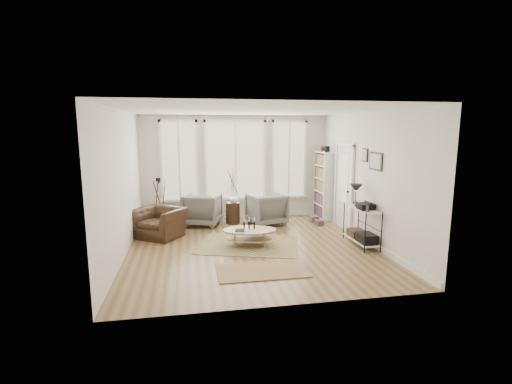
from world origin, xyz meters
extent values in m
plane|color=olive|center=(0.00, 0.00, 0.00)|extent=(5.50, 5.50, 0.00)
plane|color=white|center=(0.00, 0.00, 2.90)|extent=(5.50, 5.50, 0.00)
cube|color=silver|center=(0.00, 2.75, 1.45)|extent=(5.20, 0.04, 2.90)
cube|color=silver|center=(0.00, -2.75, 1.45)|extent=(5.20, 0.04, 2.90)
cube|color=silver|center=(-2.60, 0.00, 1.45)|extent=(0.04, 5.50, 2.90)
cube|color=silver|center=(2.60, 0.00, 1.45)|extent=(0.04, 5.50, 2.90)
cube|color=white|center=(0.00, 2.74, 0.06)|extent=(5.10, 0.04, 0.12)
cube|color=white|center=(2.58, 0.00, 0.06)|extent=(0.03, 5.40, 0.12)
cube|color=tan|center=(0.00, 2.73, 1.65)|extent=(1.60, 0.03, 2.10)
cube|color=tan|center=(-1.55, 2.73, 1.65)|extent=(0.90, 0.03, 2.10)
cube|color=tan|center=(1.55, 2.73, 1.65)|extent=(0.90, 0.03, 2.10)
cube|color=white|center=(0.00, 2.71, 1.65)|extent=(1.74, 0.06, 2.24)
cube|color=white|center=(-1.55, 2.71, 1.65)|extent=(1.04, 0.06, 2.24)
cube|color=white|center=(1.55, 2.71, 1.65)|extent=(1.04, 0.06, 2.24)
cube|color=white|center=(0.00, 2.69, 0.57)|extent=(4.10, 0.12, 0.06)
cube|color=silver|center=(2.58, 1.15, 1.05)|extent=(0.04, 0.88, 2.10)
cube|color=white|center=(2.56, 1.15, 1.30)|extent=(0.01, 0.55, 1.20)
cube|color=white|center=(2.56, 0.66, 1.05)|extent=(0.06, 0.08, 2.18)
cube|color=white|center=(2.56, 1.64, 1.05)|extent=(0.06, 0.08, 2.18)
cube|color=white|center=(2.56, 1.15, 2.14)|extent=(0.06, 1.06, 0.08)
sphere|color=black|center=(2.53, 0.82, 1.00)|extent=(0.06, 0.06, 0.06)
cube|color=white|center=(2.43, 1.81, 0.95)|extent=(0.30, 0.03, 1.90)
cube|color=white|center=(2.43, 2.63, 0.95)|extent=(0.30, 0.03, 1.90)
cube|color=white|center=(2.58, 2.23, 0.95)|extent=(0.02, 0.85, 1.90)
cube|color=white|center=(2.43, 2.23, 0.95)|extent=(0.30, 0.81, 1.90)
cube|color=brown|center=(2.43, 2.23, 0.95)|extent=(0.24, 0.75, 1.76)
cube|color=black|center=(2.43, 2.02, 1.98)|extent=(0.12, 0.10, 0.16)
sphere|color=#352014|center=(2.43, 2.38, 1.97)|extent=(0.14, 0.14, 0.14)
cube|color=white|center=(2.38, -0.30, 0.12)|extent=(0.37, 1.07, 0.03)
cube|color=white|center=(2.38, -0.30, 0.82)|extent=(0.37, 1.07, 0.02)
cylinder|color=black|center=(2.20, -0.83, 0.42)|extent=(0.02, 0.02, 0.85)
cylinder|color=black|center=(2.56, -0.83, 0.42)|extent=(0.02, 0.02, 0.85)
cylinder|color=black|center=(2.20, 0.23, 0.42)|extent=(0.02, 0.02, 0.85)
cylinder|color=black|center=(2.56, 0.23, 0.42)|extent=(0.02, 0.02, 0.85)
cylinder|color=black|center=(2.38, 0.05, 0.88)|extent=(0.14, 0.14, 0.02)
cylinder|color=black|center=(2.38, 0.05, 1.01)|extent=(0.02, 0.02, 0.30)
cone|color=black|center=(2.38, 0.05, 1.21)|extent=(0.28, 0.28, 0.18)
cube|color=black|center=(2.38, -0.45, 0.91)|extent=(0.32, 0.30, 0.13)
cube|color=black|center=(2.38, -0.55, 0.23)|extent=(0.32, 0.45, 0.20)
cube|color=#352014|center=(2.38, -0.08, 0.21)|extent=(0.32, 0.40, 0.16)
cube|color=black|center=(2.28, -0.72, 0.91)|extent=(0.02, 0.10, 0.14)
cube|color=black|center=(2.28, -0.18, 0.91)|extent=(0.02, 0.10, 0.12)
cube|color=black|center=(2.58, -0.40, 1.85)|extent=(0.03, 0.52, 0.38)
cube|color=silver|center=(2.56, -0.40, 1.85)|extent=(0.01, 0.44, 0.30)
cube|color=black|center=(2.58, 0.10, 1.95)|extent=(0.03, 0.24, 0.30)
cube|color=silver|center=(2.56, 0.10, 1.95)|extent=(0.01, 0.18, 0.24)
cube|color=brown|center=(-0.04, 0.16, 0.01)|extent=(2.53, 2.17, 0.01)
cube|color=brown|center=(-0.05, -1.40, 0.01)|extent=(1.61, 0.90, 0.01)
ellipsoid|color=tan|center=(-0.04, 0.10, 0.17)|extent=(1.07, 0.76, 0.03)
ellipsoid|color=tan|center=(-0.04, 0.10, 0.35)|extent=(1.25, 0.89, 0.04)
cylinder|color=tan|center=(-0.36, -0.09, 0.17)|extent=(0.03, 0.03, 0.33)
cylinder|color=tan|center=(0.29, -0.09, 0.17)|extent=(0.03, 0.03, 0.33)
cylinder|color=tan|center=(-0.36, 0.28, 0.17)|extent=(0.03, 0.03, 0.33)
cylinder|color=tan|center=(0.29, 0.28, 0.17)|extent=(0.03, 0.03, 0.33)
cylinder|color=black|center=(-0.15, 0.14, 0.45)|extent=(0.03, 0.03, 0.17)
cylinder|color=black|center=(-0.04, 0.14, 0.45)|extent=(0.03, 0.03, 0.17)
cylinder|color=black|center=(0.08, 0.14, 0.45)|extent=(0.03, 0.03, 0.17)
cube|color=#38532E|center=(-0.26, 0.01, 0.39)|extent=(0.20, 0.15, 0.06)
imported|color=slate|center=(-0.97, 2.08, 0.43)|extent=(1.15, 1.17, 0.85)
imported|color=slate|center=(0.71, 1.85, 0.42)|extent=(1.10, 1.12, 0.84)
cylinder|color=#352014|center=(-0.16, 2.13, 0.28)|extent=(0.38, 0.38, 0.57)
imported|color=silver|center=(-0.14, 2.05, 0.69)|extent=(0.23, 0.23, 0.24)
imported|color=#352014|center=(-2.01, 1.16, 0.34)|extent=(1.38, 1.34, 0.68)
cylinder|color=black|center=(-2.07, 2.15, 1.17)|extent=(0.05, 0.05, 0.05)
cube|color=black|center=(-2.07, 2.15, 1.23)|extent=(0.14, 0.12, 0.09)
cylinder|color=black|center=(-2.07, 2.08, 1.23)|extent=(0.05, 0.07, 0.05)
cube|color=brown|center=(2.05, 1.85, 0.08)|extent=(0.21, 0.26, 0.17)
cube|color=brown|center=(2.05, 1.46, 0.07)|extent=(0.20, 0.24, 0.14)
camera|label=1|loc=(-1.29, -7.60, 2.53)|focal=26.00mm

